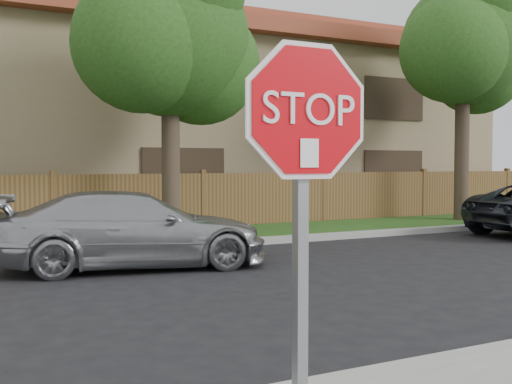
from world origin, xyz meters
TOP-DOWN VIEW (x-y plane):
  - far_curb at (0.00, 8.15)m, footprint 70.00×0.30m
  - grass_strip at (0.00, 9.80)m, footprint 70.00×3.00m
  - fence at (0.00, 11.40)m, footprint 70.00×0.12m
  - apartment_building at (0.00, 17.00)m, footprint 35.20×9.20m
  - tree_mid at (2.52, 9.57)m, footprint 4.80×3.90m
  - tree_right at (12.02, 9.57)m, footprint 4.80×3.90m
  - stop_sign at (-0.47, -1.48)m, footprint 1.01×0.13m
  - sedan_right at (0.70, 6.35)m, footprint 5.01×2.67m

SIDE VIEW (x-z plane):
  - grass_strip at x=0.00m, z-range 0.00..0.12m
  - far_curb at x=0.00m, z-range 0.00..0.15m
  - sedan_right at x=0.70m, z-range 0.00..1.38m
  - fence at x=0.00m, z-range 0.00..1.60m
  - stop_sign at x=-0.47m, z-range 0.55..3.11m
  - apartment_building at x=0.00m, z-range -0.07..7.13m
  - tree_mid at x=2.52m, z-range 1.20..8.55m
  - tree_right at x=12.02m, z-range 1.47..9.67m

